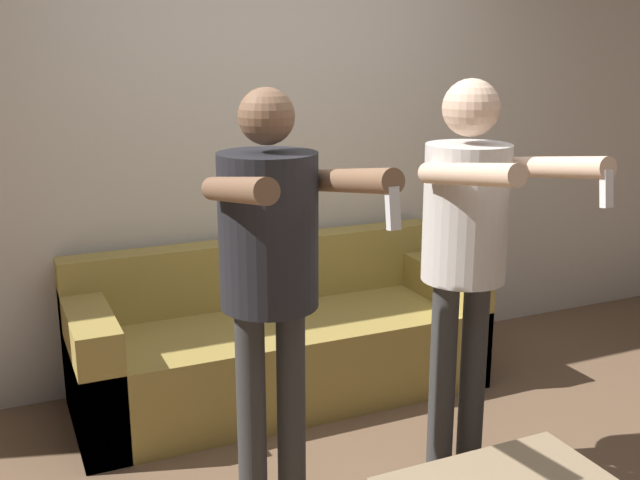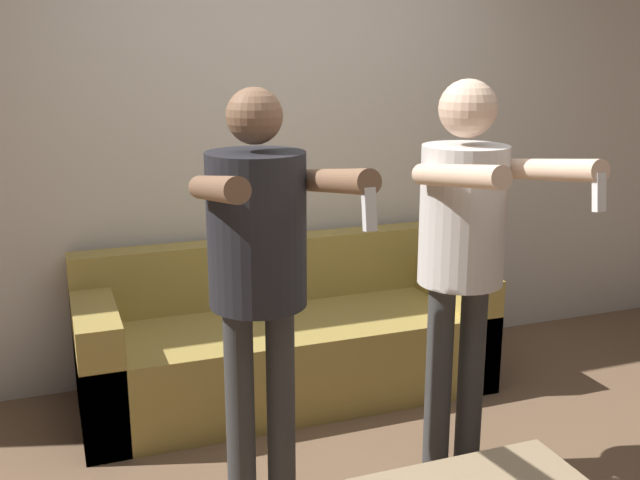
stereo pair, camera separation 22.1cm
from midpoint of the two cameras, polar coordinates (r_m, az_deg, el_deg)
The scene contains 4 objects.
wall_back at distance 4.14m, azimuth -5.89°, elevation 8.31°, with size 6.40×0.06×2.70m.
couch at distance 3.98m, azimuth -4.74°, elevation -7.85°, with size 2.11×0.77×0.78m.
person_standing_left at distance 2.68m, azimuth -6.14°, elevation -1.46°, with size 0.48×0.74×1.66m.
person_standing_right at distance 3.03m, azimuth 9.15°, elevation 0.42°, with size 0.46×0.73×1.67m.
Camera 1 is at (-1.40, -2.19, 1.78)m, focal length 42.00 mm.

